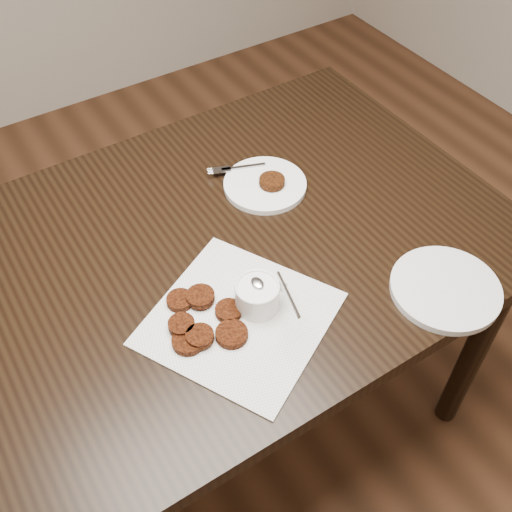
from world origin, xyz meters
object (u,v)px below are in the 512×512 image
Objects in this scene: table at (209,350)px; sauce_ramekin at (257,285)px; plate_with_patty at (265,182)px; napkin at (240,319)px; plate_empty at (445,289)px.

sauce_ramekin reaches higher than table.
napkin is at bearing -130.42° from plate_with_patty.
table is 0.43m from napkin.
table is 4.35× the size of napkin.
sauce_ramekin is at bearing 9.77° from napkin.
plate_with_patty reaches higher than napkin.
table is 0.46m from plate_with_patty.
table is at bearing 135.31° from plate_empty.
plate_empty is (0.36, -0.36, 0.38)m from table.
table is 7.07× the size of plate_with_patty.
sauce_ramekin reaches higher than plate_empty.
table is at bearing 84.72° from napkin.
plate_empty is (0.13, -0.45, -0.01)m from plate_with_patty.
plate_with_patty is (0.23, 0.10, 0.39)m from table.
napkin is 0.38m from plate_with_patty.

